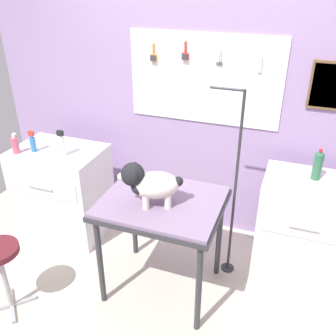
{
  "coord_description": "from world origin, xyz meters",
  "views": [
    {
      "loc": [
        0.89,
        -1.82,
        2.3
      ],
      "look_at": [
        0.1,
        0.32,
        1.08
      ],
      "focal_mm": 40.06,
      "sensor_mm": 36.0,
      "label": 1
    }
  ],
  "objects": [
    {
      "name": "ground",
      "position": [
        0.0,
        0.0,
        -0.02
      ],
      "size": [
        4.4,
        4.0,
        0.04
      ],
      "primitive_type": "cube",
      "color": "beige"
    },
    {
      "name": "rear_wall_panel",
      "position": [
        0.01,
        1.28,
        1.16
      ],
      "size": [
        4.0,
        0.11,
        2.3
      ],
      "color": "#9A80B0",
      "rests_on": "ground"
    },
    {
      "name": "grooming_table",
      "position": [
        0.06,
        0.29,
        0.75
      ],
      "size": [
        0.88,
        0.72,
        0.83
      ],
      "color": "#2D2D33",
      "rests_on": "ground"
    },
    {
      "name": "grooming_arm",
      "position": [
        0.51,
        0.67,
        0.74
      ],
      "size": [
        0.3,
        0.11,
        1.59
      ],
      "color": "#2D2D33",
      "rests_on": "ground"
    },
    {
      "name": "dog",
      "position": [
        0.01,
        0.2,
        1.01
      ],
      "size": [
        0.44,
        0.31,
        0.33
      ],
      "color": "silver",
      "rests_on": "grooming_table"
    },
    {
      "name": "counter_left",
      "position": [
        -1.1,
        0.69,
        0.43
      ],
      "size": [
        0.8,
        0.58,
        0.86
      ],
      "color": "silver",
      "rests_on": "ground"
    },
    {
      "name": "cabinet_right",
      "position": [
        1.06,
        0.83,
        0.45
      ],
      "size": [
        0.68,
        0.54,
        0.89
      ],
      "color": "silver",
      "rests_on": "ground"
    },
    {
      "name": "stool",
      "position": [
        -0.95,
        -0.32,
        0.46
      ],
      "size": [
        0.3,
        0.3,
        0.57
      ],
      "color": "#9E9EA3",
      "rests_on": "ground"
    },
    {
      "name": "spray_bottle_tall",
      "position": [
        -1.27,
        0.59,
        0.95
      ],
      "size": [
        0.05,
        0.05,
        0.19
      ],
      "color": "teal",
      "rests_on": "counter_left"
    },
    {
      "name": "shampoo_bottle",
      "position": [
        -1.39,
        0.51,
        0.94
      ],
      "size": [
        0.06,
        0.06,
        0.19
      ],
      "color": "#D4566D",
      "rests_on": "counter_left"
    },
    {
      "name": "conditioner_bottle",
      "position": [
        -0.98,
        0.61,
        0.96
      ],
      "size": [
        0.06,
        0.06,
        0.23
      ],
      "color": "white",
      "rests_on": "counter_left"
    },
    {
      "name": "soda_bottle",
      "position": [
        1.08,
        0.88,
        1.01
      ],
      "size": [
        0.07,
        0.07,
        0.25
      ],
      "color": "#2B6342",
      "rests_on": "cabinet_right"
    }
  ]
}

